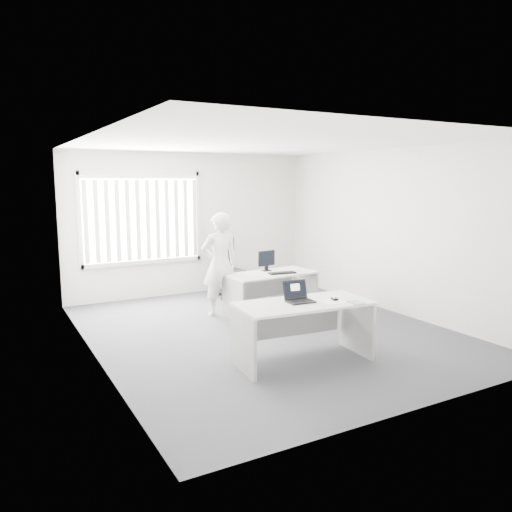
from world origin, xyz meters
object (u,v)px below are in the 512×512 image
person (220,264)px  desk_near (303,319)px  office_chair (228,278)px  desk_far (271,284)px  monitor (266,261)px  laptop (301,292)px

person → desk_near: bearing=95.1°
office_chair → person: person is taller
desk_near → person: person is taller
office_chair → person: (-0.72, -1.18, 0.52)m
desk_near → office_chair: 3.77m
person → desk_far: bearing=163.1°
person → office_chair: bearing=-115.6°
monitor → desk_far: bearing=-106.6°
desk_far → laptop: (-0.86, -2.17, 0.39)m
desk_far → office_chair: office_chair is taller
desk_near → monitor: size_ratio=4.91×
person → monitor: bearing=177.0°
office_chair → monitor: (0.11, -1.31, 0.53)m
desk_far → laptop: 2.36m
office_chair → monitor: size_ratio=3.20×
desk_far → monitor: 0.43m
office_chair → monitor: 1.41m
desk_near → monitor: monitor is taller
desk_near → person: 2.54m
desk_near → laptop: 0.34m
desk_far → person: size_ratio=0.91×
office_chair → person: bearing=-127.9°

